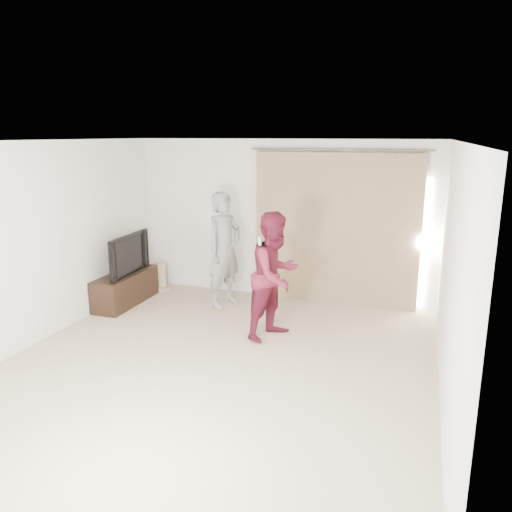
# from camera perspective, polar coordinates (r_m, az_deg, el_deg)

# --- Properties ---
(floor) EXTENTS (5.50, 5.50, 0.00)m
(floor) POSITION_cam_1_polar(r_m,az_deg,el_deg) (6.12, -4.38, -12.16)
(floor) COLOR beige
(floor) RESTS_ON ground
(wall_back) EXTENTS (5.00, 0.04, 2.60)m
(wall_back) POSITION_cam_1_polar(r_m,az_deg,el_deg) (8.22, 2.96, 4.14)
(wall_back) COLOR white
(wall_back) RESTS_ON ground
(wall_left) EXTENTS (0.04, 5.50, 2.60)m
(wall_left) POSITION_cam_1_polar(r_m,az_deg,el_deg) (7.03, -23.71, 1.33)
(wall_left) COLOR white
(wall_left) RESTS_ON ground
(ceiling) EXTENTS (5.00, 5.50, 0.01)m
(ceiling) POSITION_cam_1_polar(r_m,az_deg,el_deg) (5.51, -4.88, 12.97)
(ceiling) COLOR silver
(ceiling) RESTS_ON wall_back
(curtain) EXTENTS (2.80, 0.11, 2.46)m
(curtain) POSITION_cam_1_polar(r_m,az_deg,el_deg) (7.97, 9.15, 2.98)
(curtain) COLOR #95805B
(curtain) RESTS_ON ground
(tv_console) EXTENTS (0.45, 1.30, 0.50)m
(tv_console) POSITION_cam_1_polar(r_m,az_deg,el_deg) (8.33, -14.68, -3.61)
(tv_console) COLOR black
(tv_console) RESTS_ON ground
(tv) EXTENTS (0.20, 1.13, 0.64)m
(tv) POSITION_cam_1_polar(r_m,az_deg,el_deg) (8.18, -14.92, 0.23)
(tv) COLOR black
(tv) RESTS_ON tv_console
(scratching_post) EXTENTS (0.36, 0.36, 0.48)m
(scratching_post) POSITION_cam_1_polar(r_m,az_deg,el_deg) (8.95, -10.81, -2.57)
(scratching_post) COLOR tan
(scratching_post) RESTS_ON ground
(person_man) EXTENTS (0.66, 0.78, 1.81)m
(person_man) POSITION_cam_1_polar(r_m,az_deg,el_deg) (7.83, -3.65, 0.71)
(person_man) COLOR gray
(person_man) RESTS_ON ground
(person_woman) EXTENTS (0.93, 1.02, 1.71)m
(person_woman) POSITION_cam_1_polar(r_m,az_deg,el_deg) (6.59, 2.21, -2.25)
(person_woman) COLOR maroon
(person_woman) RESTS_ON ground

